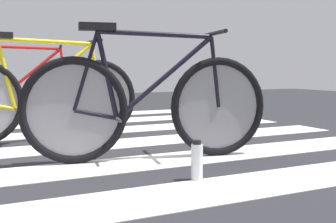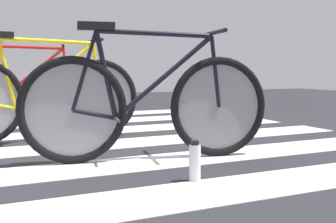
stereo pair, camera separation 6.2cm
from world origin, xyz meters
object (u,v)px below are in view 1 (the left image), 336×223
Objects in this scene: bicycle_2_of_3 at (42,98)px; bicycle_1_of_3 at (149,105)px; bicycle_3_of_3 at (19,91)px; water_bottle at (197,161)px.

bicycle_1_of_3 is at bearing -65.66° from bicycle_2_of_3.
bicycle_1_of_3 is 2.31m from bicycle_3_of_3.
bicycle_1_of_3 is 0.99× the size of bicycle_2_of_3.
water_bottle is (0.58, -1.70, -0.28)m from bicycle_2_of_3.
bicycle_2_of_3 is at bearing -75.82° from bicycle_3_of_3.
water_bottle is at bearing -76.50° from bicycle_1_of_3.
bicycle_1_of_3 is 1.00× the size of bicycle_3_of_3.
bicycle_1_of_3 reaches higher than water_bottle.
bicycle_2_of_3 is 1.15m from bicycle_3_of_3.
bicycle_3_of_3 is at bearing 115.80° from bicycle_1_of_3.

